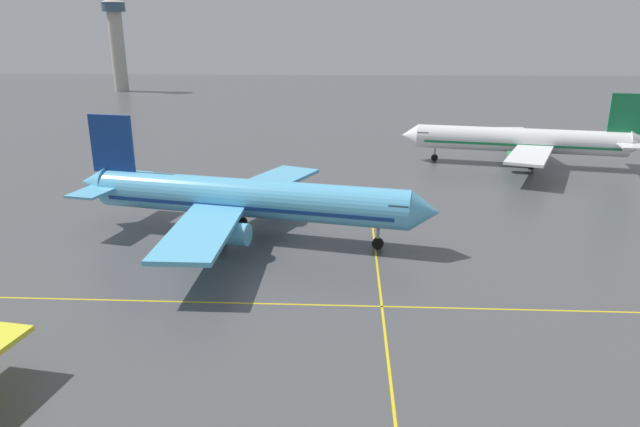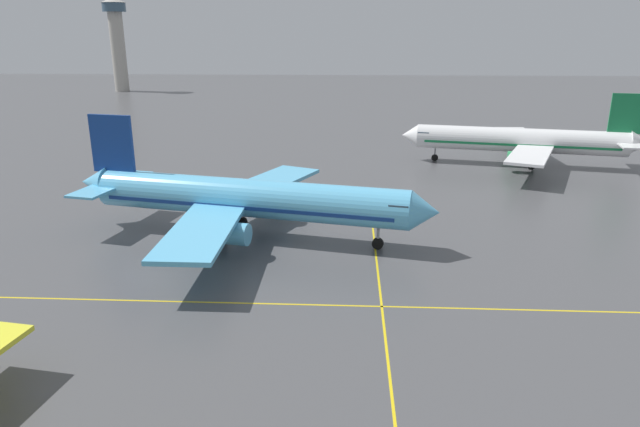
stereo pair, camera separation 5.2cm
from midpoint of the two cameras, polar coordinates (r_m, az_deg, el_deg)
airliner_second_row at (r=60.88m, az=-7.65°, el=1.53°), size 40.59×34.47×12.69m
airliner_third_row at (r=99.91m, az=19.81°, el=6.95°), size 39.32×33.41×12.28m
control_tower at (r=231.59m, az=-19.84°, el=16.43°), size 8.82×8.82×33.55m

